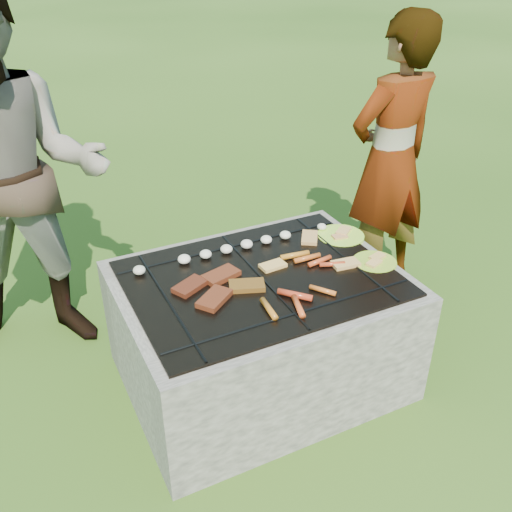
{
  "coord_description": "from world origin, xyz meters",
  "views": [
    {
      "loc": [
        -1.01,
        -1.98,
        2.04
      ],
      "look_at": [
        0.0,
        0.05,
        0.7
      ],
      "focal_mm": 40.0,
      "sensor_mm": 36.0,
      "label": 1
    }
  ],
  "objects_px": {
    "plate_near": "(375,262)",
    "cook": "(391,160)",
    "plate_far": "(341,236)",
    "fire_pit": "(260,334)",
    "bystander": "(14,183)"
  },
  "relations": [
    {
      "from": "cook",
      "to": "bystander",
      "type": "distance_m",
      "value": 2.05
    },
    {
      "from": "fire_pit",
      "to": "bystander",
      "type": "xyz_separation_m",
      "value": [
        -0.93,
        0.79,
        0.67
      ]
    },
    {
      "from": "fire_pit",
      "to": "cook",
      "type": "height_order",
      "value": "cook"
    },
    {
      "from": "fire_pit",
      "to": "plate_far",
      "type": "bearing_deg",
      "value": 17.6
    },
    {
      "from": "plate_near",
      "to": "fire_pit",
      "type": "bearing_deg",
      "value": 168.06
    },
    {
      "from": "plate_far",
      "to": "fire_pit",
      "type": "bearing_deg",
      "value": -162.4
    },
    {
      "from": "plate_near",
      "to": "bystander",
      "type": "bearing_deg",
      "value": 148.55
    },
    {
      "from": "fire_pit",
      "to": "plate_near",
      "type": "distance_m",
      "value": 0.66
    },
    {
      "from": "plate_far",
      "to": "plate_near",
      "type": "distance_m",
      "value": 0.3
    },
    {
      "from": "plate_far",
      "to": "plate_near",
      "type": "relative_size",
      "value": 1.2
    },
    {
      "from": "fire_pit",
      "to": "plate_near",
      "type": "bearing_deg",
      "value": -11.94
    },
    {
      "from": "plate_near",
      "to": "cook",
      "type": "distance_m",
      "value": 0.85
    },
    {
      "from": "plate_near",
      "to": "cook",
      "type": "bearing_deg",
      "value": 48.67
    },
    {
      "from": "fire_pit",
      "to": "plate_far",
      "type": "height_order",
      "value": "plate_far"
    },
    {
      "from": "cook",
      "to": "plate_near",
      "type": "bearing_deg",
      "value": 42.94
    }
  ]
}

